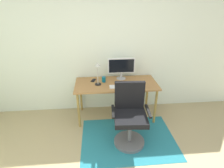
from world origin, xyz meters
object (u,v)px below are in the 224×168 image
(keyboard, at_px, (122,87))
(computer_mouse, at_px, (138,85))
(monitor, at_px, (121,67))
(office_chair, at_px, (130,118))
(desk_lamp, at_px, (98,69))
(coffee_cup, at_px, (104,79))
(desk, at_px, (116,86))
(cell_phone, at_px, (93,80))

(keyboard, bearing_deg, computer_mouse, 1.03)
(computer_mouse, bearing_deg, monitor, 125.29)
(office_chair, bearing_deg, desk_lamp, 128.40)
(monitor, xyz_separation_m, desk_lamp, (-0.45, -0.23, 0.05))
(monitor, xyz_separation_m, coffee_cup, (-0.34, -0.12, -0.20))
(desk, relative_size, keyboard, 3.50)
(computer_mouse, height_order, coffee_cup, coffee_cup)
(keyboard, height_order, desk_lamp, desk_lamp)
(desk, xyz_separation_m, cell_phone, (-0.42, 0.15, 0.07))
(keyboard, distance_m, coffee_cup, 0.39)
(desk_lamp, bearing_deg, office_chair, -55.40)
(coffee_cup, bearing_deg, office_chair, -65.55)
(desk, relative_size, computer_mouse, 14.45)
(monitor, relative_size, coffee_cup, 5.05)
(keyboard, bearing_deg, monitor, 84.16)
(computer_mouse, xyz_separation_m, desk_lamp, (-0.71, 0.13, 0.28))
(keyboard, relative_size, office_chair, 0.43)
(monitor, height_order, office_chair, monitor)
(coffee_cup, height_order, desk_lamp, desk_lamp)
(cell_phone, bearing_deg, computer_mouse, -1.90)
(computer_mouse, bearing_deg, coffee_cup, 157.98)
(desk, bearing_deg, cell_phone, 159.96)
(computer_mouse, bearing_deg, desk, 155.86)
(office_chair, bearing_deg, computer_mouse, 69.92)
(desk_lamp, bearing_deg, desk, 6.07)
(keyboard, relative_size, coffee_cup, 4.24)
(monitor, bearing_deg, coffee_cup, -160.18)
(cell_phone, relative_size, desk_lamp, 0.34)
(coffee_cup, xyz_separation_m, cell_phone, (-0.19, 0.08, -0.05))
(coffee_cup, distance_m, cell_phone, 0.21)
(computer_mouse, relative_size, coffee_cup, 1.02)
(desk, height_order, office_chair, office_chair)
(keyboard, relative_size, desk_lamp, 1.04)
(monitor, xyz_separation_m, keyboard, (-0.04, -0.37, -0.24))
(computer_mouse, bearing_deg, keyboard, -178.97)
(monitor, height_order, desk_lamp, same)
(office_chair, bearing_deg, keyboard, 99.64)
(coffee_cup, bearing_deg, desk_lamp, -135.22)
(monitor, distance_m, desk_lamp, 0.51)
(monitor, height_order, coffee_cup, monitor)
(desk, bearing_deg, computer_mouse, -24.14)
(keyboard, relative_size, cell_phone, 3.07)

